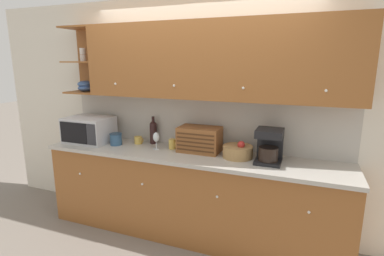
{
  "coord_description": "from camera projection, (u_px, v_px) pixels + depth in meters",
  "views": [
    {
      "loc": [
        1.14,
        -3.12,
        1.91
      ],
      "look_at": [
        0.0,
        -0.21,
        1.21
      ],
      "focal_mm": 28.0,
      "sensor_mm": 36.0,
      "label": 1
    }
  ],
  "objects": [
    {
      "name": "ground_plane",
      "position": [
        198.0,
        221.0,
        3.66
      ],
      "size": [
        24.0,
        24.0,
        0.0
      ],
      "primitive_type": "plane",
      "color": "slate"
    },
    {
      "name": "wall_back",
      "position": [
        200.0,
        116.0,
        3.4
      ],
      "size": [
        5.66,
        0.06,
        2.6
      ],
      "color": "silver",
      "rests_on": "ground_plane"
    },
    {
      "name": "counter_unit",
      "position": [
        189.0,
        195.0,
        3.29
      ],
      "size": [
        3.28,
        0.62,
        0.95
      ],
      "color": "#935628",
      "rests_on": "ground_plane"
    },
    {
      "name": "backsplash_panel",
      "position": [
        198.0,
        122.0,
        3.39
      ],
      "size": [
        3.26,
        0.01,
        0.58
      ],
      "color": "#B7B2A8",
      "rests_on": "counter_unit"
    },
    {
      "name": "upper_cabinets",
      "position": [
        209.0,
        61.0,
        3.03
      ],
      "size": [
        3.26,
        0.35,
        0.78
      ],
      "color": "#935628",
      "rests_on": "backsplash_panel"
    },
    {
      "name": "microwave",
      "position": [
        89.0,
        130.0,
        3.62
      ],
      "size": [
        0.54,
        0.4,
        0.3
      ],
      "color": "silver",
      "rests_on": "counter_unit"
    },
    {
      "name": "storage_canister",
      "position": [
        116.0,
        139.0,
        3.5
      ],
      "size": [
        0.14,
        0.14,
        0.14
      ],
      "color": "#33567A",
      "rests_on": "counter_unit"
    },
    {
      "name": "mug_blue_second",
      "position": [
        138.0,
        140.0,
        3.56
      ],
      "size": [
        0.1,
        0.09,
        0.09
      ],
      "color": "gold",
      "rests_on": "counter_unit"
    },
    {
      "name": "wine_bottle",
      "position": [
        153.0,
        131.0,
        3.55
      ],
      "size": [
        0.09,
        0.09,
        0.33
      ],
      "color": "black",
      "rests_on": "counter_unit"
    },
    {
      "name": "wine_glass",
      "position": [
        156.0,
        138.0,
        3.32
      ],
      "size": [
        0.07,
        0.07,
        0.19
      ],
      "color": "silver",
      "rests_on": "counter_unit"
    },
    {
      "name": "mug",
      "position": [
        173.0,
        144.0,
        3.35
      ],
      "size": [
        0.1,
        0.08,
        0.11
      ],
      "color": "gold",
      "rests_on": "counter_unit"
    },
    {
      "name": "bread_box",
      "position": [
        200.0,
        139.0,
        3.23
      ],
      "size": [
        0.45,
        0.28,
        0.27
      ],
      "color": "brown",
      "rests_on": "counter_unit"
    },
    {
      "name": "fruit_basket",
      "position": [
        238.0,
        151.0,
        3.04
      ],
      "size": [
        0.3,
        0.3,
        0.18
      ],
      "color": "#A87F4C",
      "rests_on": "counter_unit"
    },
    {
      "name": "coffee_maker",
      "position": [
        269.0,
        146.0,
        2.88
      ],
      "size": [
        0.25,
        0.26,
        0.33
      ],
      "color": "black",
      "rests_on": "counter_unit"
    }
  ]
}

